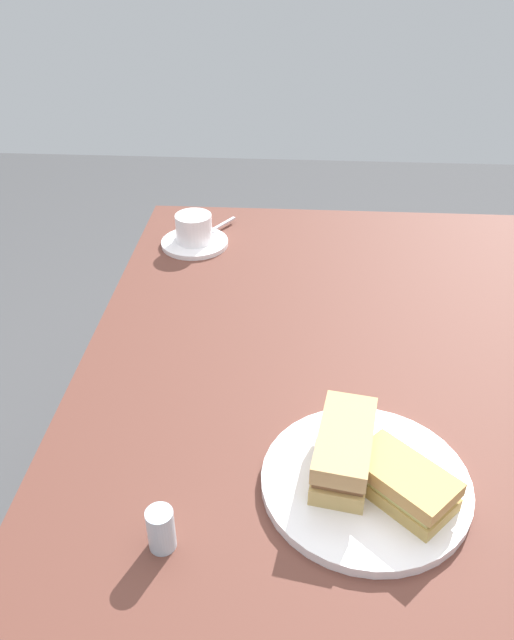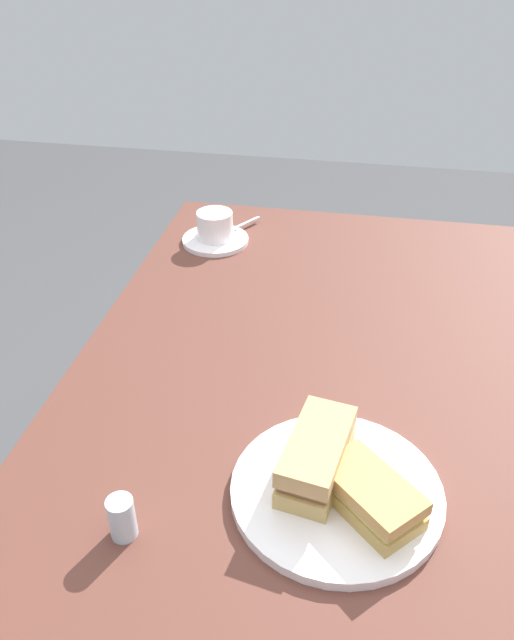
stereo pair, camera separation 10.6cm
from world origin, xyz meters
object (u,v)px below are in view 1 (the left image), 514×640
at_px(coffee_saucer, 195,243).
at_px(sandwich_back, 403,483).
at_px(sandwich_plate, 362,482).
at_px(spoon, 216,227).
at_px(dining_table, 350,435).
at_px(salt_shaker, 161,529).
at_px(coffee_cup, 194,227).
at_px(sandwich_front, 344,449).

bearing_deg(coffee_saucer, sandwich_back, -152.15).
bearing_deg(sandwich_back, sandwich_plate, 60.77).
relative_size(coffee_saucer, spoon, 1.60).
bearing_deg(dining_table, salt_shaker, 140.82).
distance_m(sandwich_plate, coffee_saucer, 0.72).
bearing_deg(salt_shaker, sandwich_plate, -66.35).
xyz_separation_m(coffee_cup, spoon, (0.06, -0.04, -0.03)).
height_order(dining_table, sandwich_front, sandwich_front).
bearing_deg(sandwich_plate, spoon, 20.96).
height_order(sandwich_plate, coffee_saucer, sandwich_plate).
bearing_deg(sandwich_plate, coffee_cup, 25.65).
xyz_separation_m(sandwich_plate, salt_shaker, (-0.10, 0.24, 0.02)).
xyz_separation_m(coffee_saucer, salt_shaker, (-0.75, -0.07, 0.02)).
bearing_deg(dining_table, spoon, 28.01).
bearing_deg(salt_shaker, coffee_saucer, 5.64).
bearing_deg(coffee_saucer, dining_table, -145.38).
bearing_deg(sandwich_front, sandwich_back, -122.03).
distance_m(sandwich_front, coffee_cup, 0.69).
xyz_separation_m(sandwich_plate, spoon, (0.71, 0.27, 0.01)).
xyz_separation_m(coffee_cup, salt_shaker, (-0.75, -0.07, -0.01)).
height_order(sandwich_plate, coffee_cup, coffee_cup).
bearing_deg(salt_shaker, sandwich_front, -59.98).
height_order(sandwich_front, sandwich_back, sandwich_front).
xyz_separation_m(sandwich_front, spoon, (0.69, 0.25, -0.03)).
bearing_deg(sandwich_back, spoon, 23.27).
xyz_separation_m(sandwich_front, coffee_saucer, (0.63, 0.29, -0.04)).
bearing_deg(sandwich_front, dining_table, -9.48).
distance_m(dining_table, coffee_cup, 0.57).
relative_size(dining_table, sandwich_front, 8.53).
height_order(dining_table, salt_shaker, salt_shaker).
distance_m(sandwich_front, coffee_saucer, 0.69).
height_order(sandwich_front, coffee_saucer, sandwich_front).
relative_size(sandwich_back, coffee_saucer, 0.96).
xyz_separation_m(coffee_saucer, coffee_cup, (0.00, 0.00, 0.04)).
bearing_deg(sandwich_back, coffee_cup, 27.83).
relative_size(coffee_saucer, salt_shaker, 2.52).
bearing_deg(dining_table, coffee_saucer, 34.62).
relative_size(coffee_cup, spoon, 1.13).
height_order(sandwich_plate, spoon, spoon).
bearing_deg(sandwich_back, sandwich_front, 57.97).
bearing_deg(coffee_cup, salt_shaker, -174.33).
bearing_deg(sandwich_back, coffee_saucer, 27.85).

